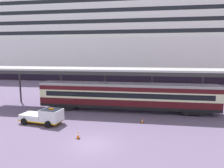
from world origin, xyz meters
The scene contains 7 objects.
ground_plane centered at (0.00, 0.00, 0.00)m, with size 400.00×400.00×0.00m, color slate.
cruise_ship centered at (3.99, 56.47, 15.41)m, with size 150.99×29.48×45.58m.
platform_canopy centered at (2.26, 12.01, 5.94)m, with size 44.74×5.50×6.21m.
train_carriage centered at (2.26, 11.58, 2.32)m, with size 25.51×2.81×4.11m.
service_truck centered at (-6.91, 4.56, 0.99)m, with size 5.45×2.85×2.02m.
traffic_cone_near centered at (4.63, 6.62, 0.29)m, with size 0.36×0.36×0.59m.
traffic_cone_mid centered at (-1.63, 1.02, 0.34)m, with size 0.36×0.36×0.70m.
Camera 1 is at (4.68, -17.50, 8.36)m, focal length 32.77 mm.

